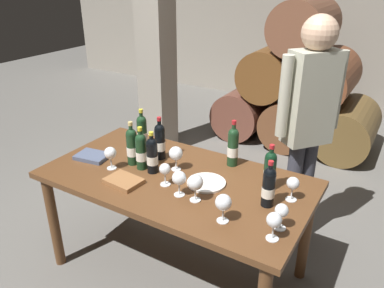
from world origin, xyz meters
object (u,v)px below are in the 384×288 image
at_px(leather_ledger, 124,181).
at_px(sommelier_presenting, 308,116).
at_px(wine_glass_3, 195,183).
at_px(tasting_notebook, 93,156).
at_px(wine_bottle_3, 270,170).
at_px(wine_glass_7, 110,154).
at_px(wine_bottle_7, 160,141).
at_px(wine_bottle_2, 152,155).
at_px(wine_glass_5, 165,170).
at_px(dining_table, 176,189).
at_px(wine_glass_0, 282,212).
at_px(wine_bottle_0, 141,151).
at_px(wine_glass_6, 179,179).
at_px(wine_glass_8, 223,203).
at_px(wine_bottle_5, 269,186).
at_px(wine_glass_1, 293,184).
at_px(wine_glass_2, 176,154).
at_px(wine_glass_4, 274,221).
at_px(wine_bottle_4, 233,146).
at_px(wine_bottle_1, 132,146).
at_px(serving_plate, 206,183).

height_order(leather_ledger, sommelier_presenting, sommelier_presenting).
height_order(wine_glass_3, tasting_notebook, wine_glass_3).
height_order(wine_bottle_3, wine_glass_7, wine_bottle_3).
bearing_deg(wine_bottle_7, wine_bottle_2, -68.74).
bearing_deg(wine_glass_5, dining_table, 90.62).
bearing_deg(wine_bottle_2, wine_glass_7, -158.28).
bearing_deg(wine_glass_0, wine_bottle_0, 171.65).
bearing_deg(wine_glass_3, wine_glass_6, -179.73).
bearing_deg(sommelier_presenting, tasting_notebook, -146.11).
bearing_deg(tasting_notebook, wine_glass_8, -17.91).
xyz_separation_m(wine_bottle_5, wine_glass_5, (-0.61, -0.12, -0.02)).
bearing_deg(wine_glass_7, wine_glass_1, 12.33).
height_order(wine_bottle_2, wine_glass_8, wine_bottle_2).
relative_size(wine_glass_2, wine_glass_4, 1.09).
distance_m(wine_glass_2, wine_glass_8, 0.62).
xyz_separation_m(wine_glass_6, leather_ledger, (-0.37, -0.06, -0.10)).
relative_size(wine_bottle_4, leather_ledger, 1.45).
relative_size(wine_glass_0, tasting_notebook, 0.66).
xyz_separation_m(wine_bottle_1, serving_plate, (0.56, 0.02, -0.12)).
bearing_deg(wine_bottle_1, wine_glass_4, -13.84).
height_order(wine_glass_6, serving_plate, wine_glass_6).
height_order(wine_glass_2, wine_glass_4, wine_glass_2).
relative_size(wine_bottle_2, wine_glass_1, 1.92).
relative_size(wine_bottle_2, leather_ledger, 1.28).
height_order(wine_bottle_1, wine_glass_8, wine_bottle_1).
xyz_separation_m(wine_glass_7, leather_ledger, (0.19, -0.10, -0.10)).
bearing_deg(sommelier_presenting, serving_plate, -118.25).
xyz_separation_m(wine_bottle_1, wine_glass_5, (0.35, -0.12, -0.03)).
bearing_deg(wine_glass_7, wine_bottle_1, 59.51).
xyz_separation_m(dining_table, wine_bottle_7, (-0.23, 0.16, 0.22)).
relative_size(wine_glass_4, wine_glass_6, 0.96).
relative_size(wine_bottle_0, wine_bottle_2, 1.04).
relative_size(wine_glass_6, serving_plate, 0.65).
distance_m(wine_glass_6, sommelier_presenting, 1.04).
height_order(wine_bottle_0, leather_ledger, wine_bottle_0).
distance_m(wine_glass_4, wine_glass_7, 1.17).
bearing_deg(wine_bottle_4, wine_bottle_0, -144.25).
xyz_separation_m(wine_glass_1, wine_glass_3, (-0.47, -0.29, 0.01)).
xyz_separation_m(serving_plate, sommelier_presenting, (0.39, 0.73, 0.28)).
bearing_deg(wine_glass_0, serving_plate, 160.42).
bearing_deg(wine_glass_0, wine_glass_7, 178.12).
distance_m(wine_glass_0, serving_plate, 0.58).
relative_size(wine_glass_1, serving_plate, 0.61).
bearing_deg(sommelier_presenting, wine_glass_5, -124.65).
relative_size(wine_bottle_2, wine_glass_4, 1.87).
relative_size(wine_bottle_5, wine_glass_0, 1.91).
height_order(wine_glass_6, sommelier_presenting, sommelier_presenting).
height_order(wine_bottle_7, tasting_notebook, wine_bottle_7).
relative_size(wine_glass_0, leather_ledger, 0.66).
bearing_deg(dining_table, wine_glass_5, -89.38).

